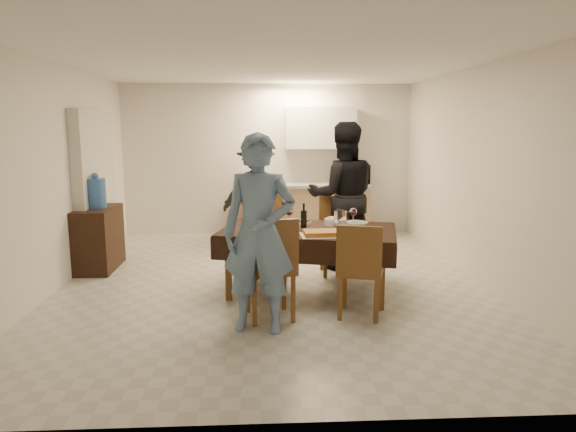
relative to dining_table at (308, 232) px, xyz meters
name	(u,v)px	position (x,y,z in m)	size (l,w,h in m)	color
floor	(272,283)	(-0.41, 0.39, -0.71)	(5.00, 6.00, 0.02)	silver
ceiling	(271,62)	(-0.41, 0.39, 1.89)	(5.00, 6.00, 0.02)	white
wall_back	(268,160)	(-0.41, 3.39, 0.59)	(5.00, 0.02, 2.60)	silver
wall_front	(282,225)	(-0.41, -2.61, 0.59)	(5.00, 0.02, 2.60)	silver
wall_left	(54,177)	(-2.91, 0.39, 0.59)	(0.02, 6.00, 2.60)	silver
wall_right	(480,175)	(2.09, 0.39, 0.59)	(0.02, 6.00, 2.60)	silver
stub_partition	(95,187)	(-2.83, 1.59, 0.34)	(0.15, 1.40, 2.10)	beige
kitchen_base_cabinet	(303,212)	(0.19, 3.07, -0.28)	(2.20, 0.60, 0.86)	#A27F61
kitchen_worktop	(303,185)	(0.19, 3.07, 0.17)	(2.24, 0.64, 0.05)	#A0A09B
upper_cabinet	(320,128)	(0.49, 3.21, 1.14)	(1.20, 0.34, 0.70)	white
dining_table	(308,232)	(0.00, 0.00, 0.00)	(2.12, 1.53, 0.75)	black
chair_near_left	(270,259)	(-0.45, -0.85, -0.08)	(0.55, 0.55, 0.56)	brown
chair_near_right	(362,261)	(0.45, -0.84, -0.13)	(0.54, 0.55, 0.52)	brown
chair_far_left	(268,229)	(-0.45, 0.65, -0.09)	(0.54, 0.55, 0.55)	brown
chair_far_right	(339,229)	(0.45, 0.66, -0.11)	(0.45, 0.45, 0.53)	brown
console	(99,238)	(-2.69, 1.14, -0.30)	(0.45, 0.89, 0.82)	black
water_jug	(96,193)	(-2.69, 1.14, 0.31)	(0.26, 0.26, 0.39)	#3C70CE
wine_bottle	(304,216)	(-0.05, 0.05, 0.17)	(0.07, 0.07, 0.28)	black
water_pitcher	(340,220)	(0.35, -0.05, 0.14)	(0.14, 0.14, 0.22)	white
savoury_tart	(321,233)	(0.10, -0.38, 0.06)	(0.43, 0.32, 0.05)	gold
salad_bowl	(333,222)	(0.30, 0.18, 0.07)	(0.20, 0.20, 0.08)	white
mushroom_dish	(302,223)	(-0.05, 0.28, 0.05)	(0.20, 0.20, 0.03)	white
wine_glass_a	(259,225)	(-0.55, -0.25, 0.13)	(0.09, 0.09, 0.19)	white
wine_glass_b	(353,216)	(0.55, 0.25, 0.13)	(0.09, 0.09, 0.20)	white
wine_glass_c	(289,215)	(-0.20, 0.30, 0.14)	(0.09, 0.09, 0.20)	white
plate_near_left	(255,234)	(-0.60, -0.30, 0.04)	(0.24, 0.24, 0.01)	white
plate_near_right	(367,233)	(0.60, -0.30, 0.04)	(0.24, 0.24, 0.01)	white
plate_far_left	(255,223)	(-0.60, 0.30, 0.04)	(0.28, 0.28, 0.02)	white
plate_far_right	(356,223)	(0.60, 0.30, 0.04)	(0.27, 0.27, 0.02)	white
microwave	(351,174)	(1.01, 3.07, 0.36)	(0.59, 0.40, 0.33)	white
person_near	(259,234)	(-0.55, -1.05, 0.20)	(0.67, 0.44, 1.83)	#6586B2
person_far	(343,196)	(0.55, 1.05, 0.26)	(0.94, 0.73, 1.94)	black
person_kitchen	(256,192)	(-0.61, 2.62, 0.11)	(1.07, 0.61, 1.65)	black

